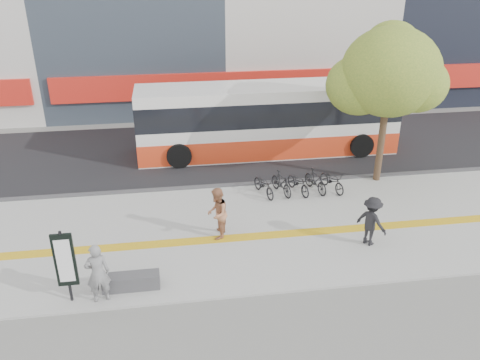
{
  "coord_description": "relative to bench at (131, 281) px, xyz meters",
  "views": [
    {
      "loc": [
        -1.2,
        -12.76,
        8.8
      ],
      "look_at": [
        1.0,
        2.0,
        1.74
      ],
      "focal_mm": 36.45,
      "sensor_mm": 36.0,
      "label": 1
    }
  ],
  "objects": [
    {
      "name": "ground",
      "position": [
        2.6,
        1.2,
        -0.3
      ],
      "size": [
        120.0,
        120.0,
        0.0
      ],
      "primitive_type": "plane",
      "color": "slate",
      "rests_on": "ground"
    },
    {
      "name": "bench",
      "position": [
        0.0,
        0.0,
        0.0
      ],
      "size": [
        1.6,
        0.45,
        0.45
      ],
      "primitive_type": "cube",
      "color": "#373739",
      "rests_on": "sidewalk"
    },
    {
      "name": "street_tree",
      "position": [
        9.78,
        6.02,
        4.21
      ],
      "size": [
        4.4,
        3.8,
        6.31
      ],
      "color": "#39291A",
      "rests_on": "sidewalk"
    },
    {
      "name": "sidewalk",
      "position": [
        2.6,
        2.7,
        -0.27
      ],
      "size": [
        40.0,
        7.0,
        0.08
      ],
      "primitive_type": "cube",
      "color": "gray",
      "rests_on": "ground"
    },
    {
      "name": "pedestrian_tan",
      "position": [
        2.72,
        2.38,
        0.66
      ],
      "size": [
        0.86,
        1.0,
        1.78
      ],
      "primitive_type": "imported",
      "rotation": [
        0.0,
        0.0,
        -1.82
      ],
      "color": "#A26847",
      "rests_on": "sidewalk"
    },
    {
      "name": "signboard",
      "position": [
        -1.6,
        -0.31,
        1.06
      ],
      "size": [
        0.55,
        0.1,
        2.2
      ],
      "color": "black",
      "rests_on": "sidewalk"
    },
    {
      "name": "seated_woman",
      "position": [
        -0.8,
        -0.4,
        0.66
      ],
      "size": [
        0.72,
        0.55,
        1.78
      ],
      "primitive_type": "imported",
      "rotation": [
        0.0,
        0.0,
        3.35
      ],
      "color": "black",
      "rests_on": "sidewalk"
    },
    {
      "name": "bus",
      "position": [
        5.87,
        9.7,
        1.26
      ],
      "size": [
        12.02,
        2.85,
        3.2
      ],
      "color": "silver",
      "rests_on": "street"
    },
    {
      "name": "curb",
      "position": [
        2.6,
        6.2,
        -0.23
      ],
      "size": [
        40.0,
        0.25,
        0.14
      ],
      "primitive_type": "cube",
      "color": "#373739",
      "rests_on": "ground"
    },
    {
      "name": "street",
      "position": [
        2.6,
        10.2,
        -0.28
      ],
      "size": [
        40.0,
        8.0,
        0.06
      ],
      "primitive_type": "cube",
      "color": "black",
      "rests_on": "ground"
    },
    {
      "name": "pedestrian_dark",
      "position": [
        7.58,
        1.24,
        0.61
      ],
      "size": [
        1.12,
        1.24,
        1.67
      ],
      "primitive_type": "imported",
      "rotation": [
        0.0,
        0.0,
        2.17
      ],
      "color": "black",
      "rests_on": "sidewalk"
    },
    {
      "name": "tactile_strip",
      "position": [
        2.6,
        2.2,
        -0.22
      ],
      "size": [
        40.0,
        0.45,
        0.01
      ],
      "primitive_type": "cube",
      "color": "gold",
      "rests_on": "sidewalk"
    },
    {
      "name": "bicycle_row",
      "position": [
        6.23,
        5.2,
        0.2
      ],
      "size": [
        3.75,
        1.65,
        0.91
      ],
      "color": "black",
      "rests_on": "sidewalk"
    }
  ]
}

